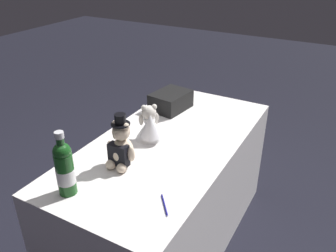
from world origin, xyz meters
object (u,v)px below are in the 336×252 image
object	(u,v)px
teddy_bear_groom	(121,147)
signing_pen	(165,206)
teddy_bear_bride	(150,125)
champagne_bottle	(65,168)
gift_case_black	(171,101)

from	to	relation	value
teddy_bear_groom	signing_pen	distance (m)	0.41
teddy_bear_groom	teddy_bear_bride	xyz separation A→B (m)	(-0.30, -0.02, -0.02)
champagne_bottle	gift_case_black	xyz separation A→B (m)	(-1.04, -0.03, -0.08)
teddy_bear_bride	gift_case_black	xyz separation A→B (m)	(-0.43, -0.10, -0.03)
teddy_bear_groom	champagne_bottle	xyz separation A→B (m)	(0.30, -0.09, 0.03)
teddy_bear_groom	champagne_bottle	distance (m)	0.32
teddy_bear_bride	teddy_bear_groom	bearing A→B (deg)	3.37
champagne_bottle	teddy_bear_groom	bearing A→B (deg)	163.82
champagne_bottle	signing_pen	world-z (taller)	champagne_bottle
teddy_bear_bride	signing_pen	bearing A→B (deg)	37.99
teddy_bear_bride	champagne_bottle	size ratio (longest dim) A/B	0.68
champagne_bottle	gift_case_black	world-z (taller)	champagne_bottle
signing_pen	gift_case_black	xyz separation A→B (m)	(-0.91, -0.47, 0.06)
champagne_bottle	signing_pen	xyz separation A→B (m)	(-0.13, 0.44, -0.13)
champagne_bottle	signing_pen	distance (m)	0.48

